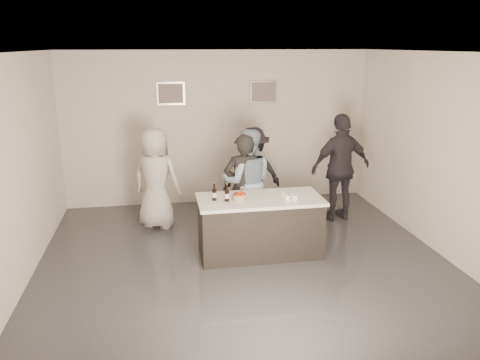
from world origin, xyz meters
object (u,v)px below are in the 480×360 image
(cake, at_px, (239,197))
(person_guest_back, at_px, (253,173))
(beer_bottle_a, at_px, (214,192))
(beer_bottle_b, at_px, (227,193))
(person_guest_left, at_px, (156,178))
(person_main_black, at_px, (243,186))
(person_main_blue, at_px, (247,182))
(person_guest_right, at_px, (341,168))
(bar_counter, at_px, (260,226))

(cake, bearing_deg, person_guest_back, 71.80)
(beer_bottle_a, height_order, beer_bottle_b, same)
(beer_bottle_a, distance_m, person_guest_left, 1.65)
(person_main_black, xyz_separation_m, person_main_blue, (0.09, 0.14, 0.03))
(beer_bottle_a, height_order, person_guest_right, person_guest_right)
(beer_bottle_a, distance_m, person_main_blue, 1.08)
(beer_bottle_a, relative_size, person_guest_back, 0.15)
(beer_bottle_b, relative_size, person_main_black, 0.15)
(cake, relative_size, person_guest_back, 0.12)
(person_main_black, relative_size, person_guest_left, 0.99)
(cake, xyz_separation_m, beer_bottle_a, (-0.37, 0.02, 0.09))
(person_guest_left, bearing_deg, person_guest_back, -147.98)
(person_main_blue, height_order, person_guest_left, person_main_blue)
(bar_counter, xyz_separation_m, person_guest_right, (1.75, 1.22, 0.52))
(person_main_black, bearing_deg, person_main_blue, -125.51)
(person_guest_left, xyz_separation_m, person_guest_right, (3.27, -0.20, 0.10))
(bar_counter, bearing_deg, beer_bottle_b, -171.96)
(bar_counter, height_order, beer_bottle_b, beer_bottle_b)
(beer_bottle_a, height_order, person_guest_back, person_guest_back)
(cake, height_order, person_main_black, person_main_black)
(beer_bottle_a, bearing_deg, person_guest_back, 60.34)
(person_main_blue, bearing_deg, person_guest_back, -99.27)
(person_guest_left, distance_m, person_guest_right, 3.28)
(person_main_blue, bearing_deg, beer_bottle_b, 71.57)
(person_main_blue, distance_m, person_guest_back, 0.75)
(beer_bottle_a, relative_size, person_guest_right, 0.13)
(beer_bottle_a, xyz_separation_m, person_main_blue, (0.65, 0.85, -0.13))
(beer_bottle_a, distance_m, beer_bottle_b, 0.19)
(person_guest_right, distance_m, person_guest_back, 1.59)
(bar_counter, distance_m, beer_bottle_a, 0.90)
(person_guest_back, bearing_deg, person_guest_left, -3.09)
(person_main_blue, relative_size, person_guest_right, 0.92)
(bar_counter, xyz_separation_m, person_guest_back, (0.20, 1.56, 0.39))
(person_main_blue, xyz_separation_m, person_guest_right, (1.78, 0.36, 0.08))
(cake, height_order, beer_bottle_b, beer_bottle_b)
(bar_counter, relative_size, person_main_blue, 1.04)
(bar_counter, distance_m, person_main_black, 0.84)
(person_main_black, distance_m, person_main_blue, 0.17)
(bar_counter, distance_m, person_guest_left, 2.12)
(bar_counter, height_order, person_guest_left, person_guest_left)
(person_guest_right, bearing_deg, person_guest_back, -21.13)
(person_guest_left, xyz_separation_m, person_guest_back, (1.72, 0.15, -0.03))
(cake, distance_m, person_guest_right, 2.40)
(beer_bottle_b, height_order, person_main_black, person_main_black)
(person_guest_back, bearing_deg, person_main_black, 60.92)
(bar_counter, relative_size, beer_bottle_a, 7.15)
(beer_bottle_b, bearing_deg, bar_counter, 8.04)
(cake, height_order, person_guest_right, person_guest_right)
(bar_counter, relative_size, person_guest_back, 1.10)
(beer_bottle_a, relative_size, person_main_black, 0.15)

